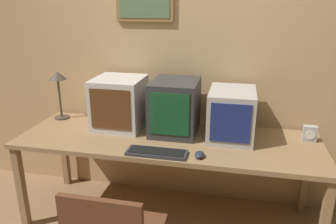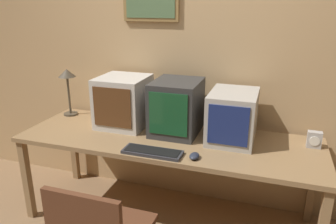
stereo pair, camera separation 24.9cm
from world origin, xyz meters
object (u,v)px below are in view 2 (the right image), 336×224
monitor_center (177,107)px  monitor_right (233,116)px  desk_clock (314,140)px  desk_lamp (67,80)px  keyboard_main (152,152)px  mouse_near_keyboard (194,156)px  monitor_left (124,101)px

monitor_center → monitor_right: bearing=-1.3°
desk_clock → desk_lamp: bearing=178.2°
keyboard_main → mouse_near_keyboard: mouse_near_keyboard is taller
monitor_right → keyboard_main: monitor_right is taller
monitor_left → monitor_right: monitor_left is taller
monitor_right → mouse_near_keyboard: 0.48m
desk_clock → desk_lamp: (-2.11, 0.07, 0.28)m
monitor_right → desk_lamp: size_ratio=1.08×
keyboard_main → desk_lamp: (-1.03, 0.53, 0.32)m
monitor_left → desk_clock: 1.52m
monitor_right → keyboard_main: (-0.49, -0.43, -0.18)m
desk_clock → monitor_right: bearing=-176.1°
monitor_left → monitor_right: size_ratio=0.90×
keyboard_main → desk_lamp: desk_lamp is taller
monitor_left → desk_lamp: 0.62m
monitor_right → desk_clock: (0.59, 0.04, -0.13)m
desk_lamp → monitor_center: bearing=-5.3°
keyboard_main → desk_clock: desk_clock is taller
monitor_center → mouse_near_keyboard: monitor_center is taller
monitor_center → desk_clock: bearing=1.7°
desk_lamp → mouse_near_keyboard: bearing=-21.3°
monitor_right → mouse_near_keyboard: (-0.19, -0.41, -0.17)m
monitor_center → desk_lamp: size_ratio=1.01×
keyboard_main → mouse_near_keyboard: bearing=3.4°
monitor_center → desk_clock: monitor_center is taller
monitor_center → monitor_right: size_ratio=0.94×
monitor_left → keyboard_main: monitor_left is taller
mouse_near_keyboard → desk_clock: bearing=29.9°
monitor_left → keyboard_main: (0.43, -0.45, -0.20)m
desk_clock → keyboard_main: bearing=-156.6°
monitor_center → keyboard_main: 0.48m
monitor_right → desk_lamp: desk_lamp is taller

